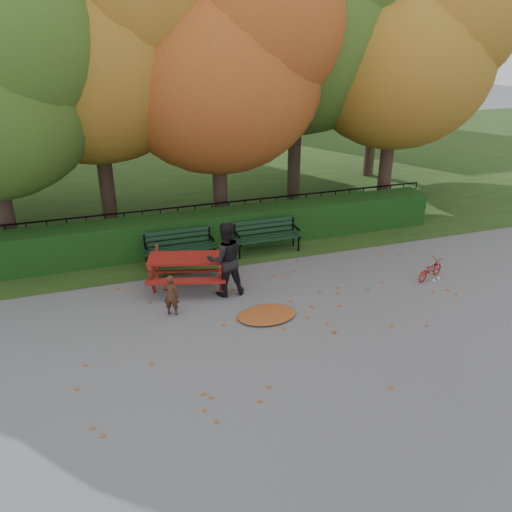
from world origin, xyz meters
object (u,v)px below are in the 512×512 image
object	(u,v)px
tree_c	(230,61)
tree_g	(391,38)
tree_b	(103,38)
bench_right	(266,234)
tree_d	(314,17)
tree_e	(412,49)
picnic_table	(187,264)
bicycle	(430,269)
bench_left	(179,245)
adult	(225,259)
child	(171,295)

from	to	relation	value
tree_c	tree_g	size ratio (longest dim) A/B	0.94
tree_b	bench_right	size ratio (longest dim) A/B	4.88
tree_d	tree_e	size ratio (longest dim) A/B	1.17
tree_c	picnic_table	size ratio (longest dim) A/B	3.78
bicycle	bench_left	bearing A→B (deg)	41.19
tree_g	picnic_table	size ratio (longest dim) A/B	4.04
tree_g	adult	world-z (taller)	tree_g
tree_b	tree_g	world-z (taller)	tree_b
tree_c	bench_right	bearing A→B (deg)	-83.30
picnic_table	tree_b	bearing A→B (deg)	119.56
tree_c	tree_d	distance (m)	3.50
tree_d	adult	size ratio (longest dim) A/B	5.47
tree_c	tree_g	xyz separation A→B (m)	(7.50, 3.80, 0.55)
bench_right	adult	bearing A→B (deg)	-130.19
tree_e	picnic_table	distance (m)	9.71
tree_d	bench_right	bearing A→B (deg)	-128.23
picnic_table	adult	bearing A→B (deg)	-24.77
tree_b	tree_e	bearing A→B (deg)	-6.21
adult	tree_g	bearing A→B (deg)	-137.57
tree_b	tree_c	world-z (taller)	tree_b
bench_right	picnic_table	xyz separation A→B (m)	(-2.46, -1.39, 0.08)
tree_g	adult	xyz separation A→B (m)	(-8.95, -8.09, -4.50)
tree_e	adult	bearing A→B (deg)	-150.14
tree_b	tree_g	distance (m)	11.19
tree_b	adult	distance (m)	7.04
bench_right	picnic_table	world-z (taller)	bench_right
bicycle	tree_g	bearing A→B (deg)	-45.80
bench_left	adult	size ratio (longest dim) A/B	1.03
tree_d	tree_g	world-z (taller)	tree_d
tree_c	tree_e	size ratio (longest dim) A/B	0.98
bicycle	adult	bearing A→B (deg)	58.53
tree_b	tree_c	bearing A→B (deg)	-13.45
tree_d	adult	distance (m)	8.78
bench_right	bicycle	xyz separation A→B (m)	(3.22, -2.88, -0.27)
tree_c	child	distance (m)	7.07
tree_c	bench_right	world-z (taller)	tree_c
tree_g	bench_right	world-z (taller)	tree_g
tree_d	tree_g	bearing A→B (deg)	29.61
tree_b	tree_d	world-z (taller)	tree_d
tree_e	tree_g	distance (m)	4.39
tree_b	tree_e	xyz separation A→B (m)	(8.97, -0.98, -0.32)
bench_left	bicycle	bearing A→B (deg)	-27.17
tree_c	tree_g	bearing A→B (deg)	26.87
tree_b	tree_c	xyz separation A→B (m)	(3.28, -0.78, -0.58)
bench_left	child	world-z (taller)	child
tree_b	child	size ratio (longest dim) A/B	9.50
tree_c	bench_left	xyz separation A→B (m)	(-2.13, -2.26, -4.30)
picnic_table	adult	distance (m)	1.03
tree_c	bench_right	size ratio (longest dim) A/B	4.44
tree_d	child	bearing A→B (deg)	-133.85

